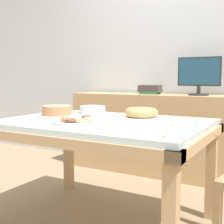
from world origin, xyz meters
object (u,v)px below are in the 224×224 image
(cake_golden_bundt, at_px, (141,114))
(tealight_left_edge, at_px, (174,124))
(tealight_near_front, at_px, (112,126))
(computer_monitor, at_px, (199,76))
(book_stack, at_px, (150,90))
(tealight_centre, at_px, (167,135))
(pastry_platter, at_px, (78,121))
(plate_stack, at_px, (93,109))
(cake_chocolate_round, at_px, (57,112))

(cake_golden_bundt, bearing_deg, tealight_left_edge, -35.51)
(tealight_near_front, distance_m, tealight_left_edge, 0.38)
(computer_monitor, bearing_deg, book_stack, 179.85)
(cake_golden_bundt, relative_size, tealight_near_front, 7.33)
(cake_golden_bundt, relative_size, tealight_centre, 7.33)
(tealight_centre, distance_m, tealight_near_front, 0.40)
(tealight_near_front, bearing_deg, pastry_platter, 167.27)
(pastry_platter, height_order, tealight_centre, pastry_platter)
(book_stack, distance_m, cake_golden_bundt, 1.15)
(pastry_platter, distance_m, plate_stack, 0.59)
(pastry_platter, bearing_deg, tealight_left_edge, 17.26)
(cake_chocolate_round, height_order, tealight_left_edge, cake_chocolate_round)
(cake_chocolate_round, distance_m, tealight_left_edge, 0.92)
(plate_stack, bearing_deg, pastry_platter, -66.08)
(cake_golden_bundt, xyz_separation_m, tealight_centre, (0.41, -0.60, -0.03))
(book_stack, bearing_deg, cake_golden_bundt, -70.39)
(book_stack, height_order, tealight_near_front, book_stack)
(tealight_centre, xyz_separation_m, tealight_left_edge, (-0.09, 0.37, 0.00))
(computer_monitor, height_order, tealight_centre, computer_monitor)
(computer_monitor, relative_size, pastry_platter, 1.28)
(tealight_left_edge, bearing_deg, plate_stack, 156.42)
(cake_golden_bundt, bearing_deg, pastry_platter, -122.73)
(computer_monitor, xyz_separation_m, tealight_centre, (0.27, -1.68, -0.30))
(plate_stack, bearing_deg, cake_golden_bundt, -14.59)
(book_stack, height_order, plate_stack, book_stack)
(cake_chocolate_round, height_order, plate_stack, cake_chocolate_round)
(cake_golden_bundt, distance_m, tealight_left_edge, 0.39)
(tealight_near_front, bearing_deg, book_stack, 104.74)
(plate_stack, relative_size, tealight_near_front, 5.25)
(computer_monitor, xyz_separation_m, plate_stack, (-0.63, -0.95, -0.28))
(tealight_centre, bearing_deg, tealight_near_front, 161.51)
(cake_golden_bundt, distance_m, plate_stack, 0.52)
(book_stack, xyz_separation_m, plate_stack, (-0.12, -0.95, -0.14))
(book_stack, height_order, tealight_centre, book_stack)
(book_stack, relative_size, tealight_centre, 5.91)
(cake_chocolate_round, xyz_separation_m, plate_stack, (0.10, 0.34, -0.01))
(cake_golden_bundt, distance_m, tealight_centre, 0.72)
(pastry_platter, relative_size, tealight_near_front, 8.27)
(cake_chocolate_round, height_order, cake_golden_bundt, cake_chocolate_round)
(computer_monitor, distance_m, tealight_centre, 1.73)
(computer_monitor, height_order, cake_golden_bundt, computer_monitor)
(book_stack, distance_m, tealight_left_edge, 1.49)
(cake_chocolate_round, relative_size, plate_stack, 1.45)
(book_stack, relative_size, tealight_near_front, 5.91)
(book_stack, xyz_separation_m, cake_chocolate_round, (-0.22, -1.29, -0.13))
(pastry_platter, distance_m, tealight_left_edge, 0.61)
(book_stack, xyz_separation_m, tealight_centre, (0.79, -1.68, -0.16))
(book_stack, bearing_deg, pastry_platter, -85.29)
(tealight_left_edge, bearing_deg, pastry_platter, -162.74)
(computer_monitor, distance_m, cake_golden_bundt, 1.12)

